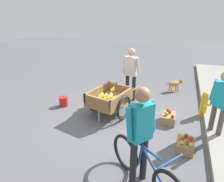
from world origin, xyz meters
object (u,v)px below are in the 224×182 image
at_px(vendor_person, 131,70).
at_px(bicycle, 145,169).
at_px(mixed_fruit_crate, 169,118).
at_px(bystander_person, 221,100).
at_px(cyclist_person, 141,129).
at_px(apple_crate, 185,145).
at_px(plastic_bucket, 64,101).
at_px(dog, 175,84).
at_px(fire_hydrant, 204,104).
at_px(fruit_cart, 109,100).

distance_m(vendor_person, bicycle, 3.40).
relative_size(mixed_fruit_crate, bystander_person, 0.29).
distance_m(vendor_person, mixed_fruit_crate, 1.80).
xyz_separation_m(cyclist_person, mixed_fruit_crate, (-2.06, 0.34, -0.88)).
bearing_deg(bicycle, apple_crate, 152.05).
relative_size(bicycle, plastic_bucket, 4.89).
distance_m(plastic_bucket, apple_crate, 3.47).
bearing_deg(apple_crate, cyclist_person, -34.60).
height_order(vendor_person, plastic_bucket, vendor_person).
xyz_separation_m(dog, apple_crate, (3.15, 0.35, -0.14)).
relative_size(vendor_person, bystander_person, 1.05).
distance_m(apple_crate, mixed_fruit_crate, 1.07).
height_order(dog, fire_hydrant, fire_hydrant).
xyz_separation_m(dog, bystander_person, (2.45, 0.95, 0.62)).
xyz_separation_m(fruit_cart, apple_crate, (0.92, 1.91, -0.31)).
relative_size(fruit_cart, plastic_bucket, 6.48).
bearing_deg(apple_crate, bicycle, -27.95).
xyz_separation_m(fire_hydrant, mixed_fruit_crate, (0.63, -0.82, -0.21)).
bearing_deg(bicycle, plastic_bucket, -128.38).
distance_m(cyclist_person, mixed_fruit_crate, 2.27).
distance_m(fruit_cart, dog, 2.73).
bearing_deg(fruit_cart, plastic_bucket, -92.98).
bearing_deg(vendor_person, bystander_person, 58.93).
bearing_deg(mixed_fruit_crate, fire_hydrant, 127.49).
relative_size(vendor_person, mixed_fruit_crate, 3.57).
height_order(dog, apple_crate, dog).
height_order(bicycle, mixed_fruit_crate, bicycle).
relative_size(cyclist_person, mixed_fruit_crate, 3.78).
distance_m(dog, bystander_person, 2.70).
bearing_deg(fruit_cart, cyclist_person, 30.67).
xyz_separation_m(cyclist_person, bystander_person, (-1.76, 1.34, -0.11)).
bearing_deg(fire_hydrant, mixed_fruit_crate, -52.51).
relative_size(vendor_person, apple_crate, 3.57).
bearing_deg(fire_hydrant, cyclist_person, -23.36).
xyz_separation_m(vendor_person, bystander_person, (1.34, 2.22, -0.05)).
relative_size(fruit_cart, bystander_person, 1.19).
bearing_deg(mixed_fruit_crate, dog, 178.83).
relative_size(dog, mixed_fruit_crate, 1.26).
distance_m(fruit_cart, cyclist_person, 2.37).
xyz_separation_m(cyclist_person, fire_hydrant, (-2.70, 1.16, -0.67)).
bearing_deg(fire_hydrant, vendor_person, -101.06).
bearing_deg(mixed_fruit_crate, apple_crate, 21.51).
bearing_deg(bystander_person, vendor_person, -121.07).
bearing_deg(cyclist_person, bicycle, 52.26).
height_order(fire_hydrant, bystander_person, bystander_person).
relative_size(bicycle, fire_hydrant, 2.01).
xyz_separation_m(vendor_person, fire_hydrant, (0.40, 2.05, -0.60)).
distance_m(fruit_cart, bystander_person, 2.56).
height_order(bicycle, dog, bicycle).
relative_size(dog, apple_crate, 1.26).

